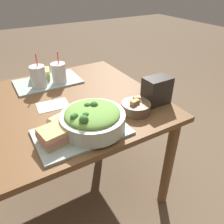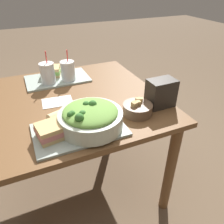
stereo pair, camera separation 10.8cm
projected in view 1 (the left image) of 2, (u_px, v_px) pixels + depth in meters
name	position (u px, v px, depth m)	size (l,w,h in m)	color
ground_plane	(71.00, 185.00, 1.62)	(12.00, 12.00, 0.00)	brown
dining_table	(61.00, 117.00, 1.29)	(1.11, 0.98, 0.71)	brown
tray_near	(82.00, 132.00, 1.00)	(0.42, 0.26, 0.01)	#99A89E
tray_far	(48.00, 82.00, 1.47)	(0.42, 0.26, 0.01)	#99A89E
salad_bowl	(93.00, 118.00, 0.99)	(0.30, 0.30, 0.12)	beige
soup_bowl	(136.00, 107.00, 1.14)	(0.15, 0.15, 0.08)	brown
sandwich_near	(56.00, 134.00, 0.93)	(0.16, 0.13, 0.06)	tan
baguette_near	(65.00, 118.00, 1.03)	(0.18, 0.12, 0.07)	#DBBC84
sandwich_far	(41.00, 74.00, 1.48)	(0.15, 0.15, 0.06)	tan
drink_cup_dark	(39.00, 77.00, 1.36)	(0.09, 0.09, 0.21)	silver
drink_cup_red	(59.00, 73.00, 1.42)	(0.09, 0.09, 0.21)	silver
chip_bag	(157.00, 91.00, 1.20)	(0.15, 0.10, 0.15)	#28231E
napkin_folded	(53.00, 105.00, 1.21)	(0.18, 0.13, 0.00)	white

